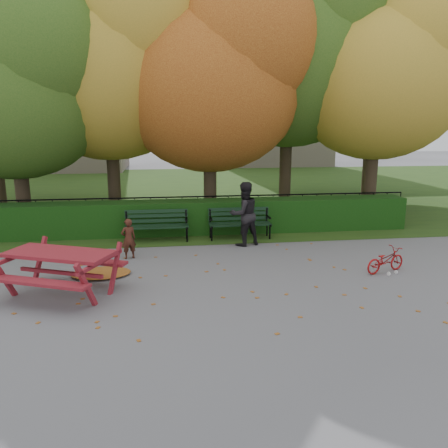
{
  "coord_description": "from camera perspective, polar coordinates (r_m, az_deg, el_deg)",
  "views": [
    {
      "loc": [
        -1.02,
        -8.6,
        3.23
      ],
      "look_at": [
        0.3,
        1.2,
        1.0
      ],
      "focal_mm": 35.0,
      "sensor_mm": 36.0,
      "label": 1
    }
  ],
  "objects": [
    {
      "name": "bench_right",
      "position": [
        12.77,
        2.03,
        0.45
      ],
      "size": [
        1.8,
        0.57,
        0.88
      ],
      "color": "black",
      "rests_on": "ground"
    },
    {
      "name": "iron_fence",
      "position": [
        14.19,
        -3.44,
        1.75
      ],
      "size": [
        14.0,
        0.04,
        1.02
      ],
      "color": "black",
      "rests_on": "ground"
    },
    {
      "name": "tree_c",
      "position": [
        14.76,
        -0.47,
        18.91
      ],
      "size": [
        6.3,
        6.0,
        8.0
      ],
      "color": "#32241B",
      "rests_on": "ground"
    },
    {
      "name": "tree_d",
      "position": [
        16.79,
        10.11,
        21.96
      ],
      "size": [
        7.14,
        6.8,
        9.58
      ],
      "color": "#32241B",
      "rests_on": "ground"
    },
    {
      "name": "tree_g",
      "position": [
        20.71,
        20.21,
        17.91
      ],
      "size": [
        6.3,
        6.0,
        8.55
      ],
      "color": "#32241B",
      "rests_on": "ground"
    },
    {
      "name": "building_left",
      "position": [
        35.76,
        -21.74,
        18.71
      ],
      "size": [
        10.0,
        7.0,
        15.0
      ],
      "primitive_type": "cube",
      "color": "tan",
      "rests_on": "ground"
    },
    {
      "name": "tree_b",
      "position": [
        15.56,
        -13.75,
        20.4
      ],
      "size": [
        6.72,
        6.4,
        8.79
      ],
      "color": "#32241B",
      "rests_on": "ground"
    },
    {
      "name": "leaf_scatter",
      "position": [
        9.52,
        -1.1,
        -7.09
      ],
      "size": [
        9.0,
        5.7,
        0.01
      ],
      "primitive_type": null,
      "color": "brown",
      "rests_on": "ground"
    },
    {
      "name": "leaf_pile",
      "position": [
        10.1,
        -15.78,
        -6.17
      ],
      "size": [
        1.5,
        1.21,
        0.09
      ],
      "primitive_type": "ellipsoid",
      "rotation": [
        0.0,
        0.0,
        -0.26
      ],
      "color": "brown",
      "rests_on": "ground"
    },
    {
      "name": "grass_strip",
      "position": [
        22.85,
        -5.08,
        4.55
      ],
      "size": [
        90.0,
        90.0,
        0.0
      ],
      "primitive_type": "plane",
      "color": "#1E3913",
      "rests_on": "ground"
    },
    {
      "name": "building_right",
      "position": [
        37.79,
        6.4,
        16.84
      ],
      "size": [
        9.0,
        6.0,
        12.0
      ],
      "primitive_type": "cube",
      "color": "tan",
      "rests_on": "ground"
    },
    {
      "name": "ground",
      "position": [
        9.24,
        -0.89,
        -7.75
      ],
      "size": [
        90.0,
        90.0,
        0.0
      ],
      "primitive_type": "plane",
      "color": "slate",
      "rests_on": "ground"
    },
    {
      "name": "picnic_table",
      "position": [
        9.0,
        -20.64,
        -4.6
      ],
      "size": [
        2.52,
        2.31,
        0.99
      ],
      "rotation": [
        0.0,
        0.0,
        -0.4
      ],
      "color": "maroon",
      "rests_on": "ground"
    },
    {
      "name": "tree_a",
      "position": [
        14.83,
        -25.1,
        16.56
      ],
      "size": [
        5.88,
        5.6,
        7.48
      ],
      "color": "#32241B",
      "rests_on": "ground"
    },
    {
      "name": "hedge",
      "position": [
        13.42,
        -3.18,
        0.95
      ],
      "size": [
        13.0,
        0.9,
        1.0
      ],
      "primitive_type": "cube",
      "color": "black",
      "rests_on": "ground"
    },
    {
      "name": "tree_e",
      "position": [
        16.33,
        20.99,
        18.43
      ],
      "size": [
        6.09,
        5.8,
        8.16
      ],
      "color": "#32241B",
      "rests_on": "ground"
    },
    {
      "name": "bicycle",
      "position": [
        10.48,
        20.34,
        -4.44
      ],
      "size": [
        1.14,
        0.72,
        0.57
      ],
      "primitive_type": "imported",
      "rotation": [
        0.0,
        0.0,
        1.92
      ],
      "color": "maroon",
      "rests_on": "ground"
    },
    {
      "name": "child",
      "position": [
        11.02,
        -12.37,
        -1.9
      ],
      "size": [
        0.43,
        0.35,
        1.01
      ],
      "primitive_type": "imported",
      "rotation": [
        0.0,
        0.0,
        3.49
      ],
      "color": "#411E14",
      "rests_on": "ground"
    },
    {
      "name": "bench_left",
      "position": [
        12.6,
        -8.79,
        0.14
      ],
      "size": [
        1.8,
        0.57,
        0.88
      ],
      "color": "black",
      "rests_on": "ground"
    },
    {
      "name": "adult",
      "position": [
        11.92,
        2.64,
        1.32
      ],
      "size": [
        1.03,
        0.92,
        1.76
      ],
      "primitive_type": "imported",
      "rotation": [
        0.0,
        0.0,
        3.49
      ],
      "color": "black",
      "rests_on": "ground"
    }
  ]
}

